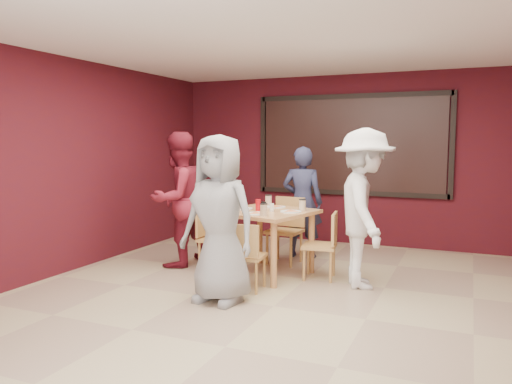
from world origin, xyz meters
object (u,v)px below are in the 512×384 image
at_px(diner_back, 302,202).
at_px(chair_back, 287,226).
at_px(dining_table, 266,219).
at_px(diner_left, 178,199).
at_px(chair_right, 325,242).
at_px(chair_left, 211,235).
at_px(chair_front, 246,253).
at_px(diner_front, 219,219).
at_px(diner_right, 364,208).

bearing_deg(diner_back, chair_back, 68.87).
bearing_deg(dining_table, chair_back, 88.33).
distance_m(chair_back, diner_left, 1.57).
distance_m(dining_table, chair_right, 0.80).
relative_size(dining_table, chair_right, 1.53).
xyz_separation_m(chair_left, diner_left, (-0.50, -0.01, 0.46)).
bearing_deg(chair_front, chair_back, 91.40).
height_order(diner_front, diner_left, diner_left).
height_order(diner_front, diner_back, diner_front).
height_order(chair_front, chair_back, chair_back).
bearing_deg(chair_right, chair_left, -175.51).
distance_m(chair_back, chair_left, 1.10).
relative_size(dining_table, diner_front, 0.72).
relative_size(chair_front, diner_right, 0.42).
distance_m(chair_right, diner_right, 0.69).
xyz_separation_m(chair_left, diner_right, (2.04, -0.01, 0.47)).
bearing_deg(diner_front, chair_right, 63.94).
height_order(chair_right, diner_front, diner_front).
relative_size(chair_front, diner_back, 0.48).
distance_m(chair_right, diner_left, 2.10).
bearing_deg(chair_back, chair_right, -40.50).
bearing_deg(chair_left, diner_back, 51.59).
bearing_deg(diner_back, chair_left, 44.56).
xyz_separation_m(diner_back, diner_left, (-1.41, -1.15, 0.10)).
xyz_separation_m(chair_back, diner_right, (1.23, -0.76, 0.41)).
bearing_deg(diner_front, diner_left, 143.15).
relative_size(diner_back, diner_left, 0.89).
xyz_separation_m(diner_back, diner_right, (1.13, -1.15, 0.12)).
bearing_deg(chair_left, diner_left, -179.35).
bearing_deg(dining_table, diner_back, 83.82).
distance_m(dining_table, diner_right, 1.27).
height_order(chair_back, diner_left, diner_left).
xyz_separation_m(chair_back, diner_front, (-0.07, -1.91, 0.38)).
bearing_deg(chair_right, diner_left, -176.45).
bearing_deg(diner_right, chair_back, 37.48).
bearing_deg(diner_back, chair_right, 114.75).
bearing_deg(diner_right, chair_right, 54.53).
bearing_deg(chair_right, chair_back, 139.50).
relative_size(chair_right, diner_left, 0.45).
relative_size(chair_left, diner_right, 0.44).
xyz_separation_m(dining_table, chair_back, (0.02, 0.72, -0.21)).
distance_m(chair_right, diner_back, 1.25).
bearing_deg(chair_back, chair_front, -88.60).
bearing_deg(diner_front, diner_right, 47.69).
xyz_separation_m(chair_back, diner_left, (-1.31, -0.75, 0.40)).
bearing_deg(chair_front, diner_back, 88.05).
distance_m(dining_table, diner_back, 1.13).
xyz_separation_m(chair_back, diner_back, (0.10, 0.40, 0.30)).
bearing_deg(diner_back, chair_front, 81.02).
bearing_deg(chair_right, dining_table, -173.07).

